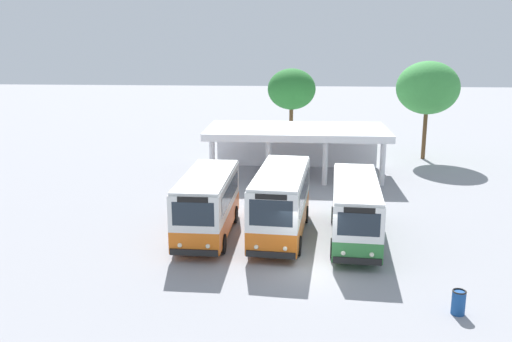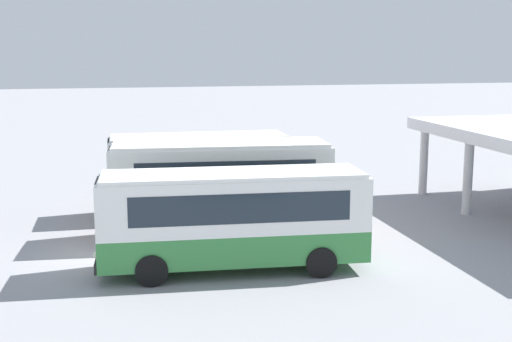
{
  "view_description": "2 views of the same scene",
  "coord_description": "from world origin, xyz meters",
  "px_view_note": "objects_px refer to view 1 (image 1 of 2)",
  "views": [
    {
      "loc": [
        -0.68,
        -22.04,
        9.54
      ],
      "look_at": [
        -2.74,
        7.02,
        2.48
      ],
      "focal_mm": 38.79,
      "sensor_mm": 36.0,
      "label": 1
    },
    {
      "loc": [
        21.25,
        -0.25,
        6.5
      ],
      "look_at": [
        -2.98,
        5.33,
        1.96
      ],
      "focal_mm": 48.1,
      "sensor_mm": 36.0,
      "label": 2
    }
  ],
  "objects_px": {
    "city_bus_nearest_orange": "(208,202)",
    "waiting_chair_end_by_column": "(280,169)",
    "waiting_chair_second_from_end": "(289,169)",
    "litter_bin_apron": "(458,302)",
    "waiting_chair_middle_seat": "(297,169)",
    "waiting_chair_fourth_seat": "(306,170)",
    "city_bus_second_in_row": "(281,201)",
    "city_bus_middle_cream": "(355,208)"
  },
  "relations": [
    {
      "from": "city_bus_nearest_orange",
      "to": "waiting_chair_end_by_column",
      "type": "relative_size",
      "value": 8.21
    },
    {
      "from": "waiting_chair_second_from_end",
      "to": "litter_bin_apron",
      "type": "relative_size",
      "value": 0.96
    },
    {
      "from": "waiting_chair_middle_seat",
      "to": "waiting_chair_fourth_seat",
      "type": "bearing_deg",
      "value": -1.17
    },
    {
      "from": "waiting_chair_fourth_seat",
      "to": "waiting_chair_second_from_end",
      "type": "bearing_deg",
      "value": -176.42
    },
    {
      "from": "city_bus_nearest_orange",
      "to": "waiting_chair_second_from_end",
      "type": "bearing_deg",
      "value": 72.72
    },
    {
      "from": "waiting_chair_middle_seat",
      "to": "city_bus_second_in_row",
      "type": "bearing_deg",
      "value": -93.94
    },
    {
      "from": "city_bus_nearest_orange",
      "to": "waiting_chair_fourth_seat",
      "type": "xyz_separation_m",
      "value": [
        4.99,
        12.3,
        -1.21
      ]
    },
    {
      "from": "waiting_chair_fourth_seat",
      "to": "city_bus_second_in_row",
      "type": "bearing_deg",
      "value": -96.73
    },
    {
      "from": "city_bus_middle_cream",
      "to": "waiting_chair_end_by_column",
      "type": "relative_size",
      "value": 9.2
    },
    {
      "from": "city_bus_nearest_orange",
      "to": "city_bus_middle_cream",
      "type": "xyz_separation_m",
      "value": [
        7.12,
        -0.05,
        -0.09
      ]
    },
    {
      "from": "city_bus_nearest_orange",
      "to": "litter_bin_apron",
      "type": "distance_m",
      "value": 12.43
    },
    {
      "from": "waiting_chair_end_by_column",
      "to": "waiting_chair_second_from_end",
      "type": "height_order",
      "value": "same"
    },
    {
      "from": "waiting_chair_second_from_end",
      "to": "waiting_chair_middle_seat",
      "type": "distance_m",
      "value": 0.6
    },
    {
      "from": "waiting_chair_fourth_seat",
      "to": "litter_bin_apron",
      "type": "xyz_separation_m",
      "value": [
        5.06,
        -19.51,
        -0.07
      ]
    },
    {
      "from": "city_bus_second_in_row",
      "to": "city_bus_middle_cream",
      "type": "height_order",
      "value": "city_bus_second_in_row"
    },
    {
      "from": "city_bus_nearest_orange",
      "to": "litter_bin_apron",
      "type": "height_order",
      "value": "city_bus_nearest_orange"
    },
    {
      "from": "waiting_chair_fourth_seat",
      "to": "litter_bin_apron",
      "type": "relative_size",
      "value": 0.96
    },
    {
      "from": "waiting_chair_end_by_column",
      "to": "waiting_chair_fourth_seat",
      "type": "xyz_separation_m",
      "value": [
        1.78,
        0.0,
        0.0
      ]
    },
    {
      "from": "waiting_chair_second_from_end",
      "to": "waiting_chair_fourth_seat",
      "type": "bearing_deg",
      "value": 3.58
    },
    {
      "from": "city_bus_second_in_row",
      "to": "city_bus_middle_cream",
      "type": "distance_m",
      "value": 3.58
    },
    {
      "from": "city_bus_nearest_orange",
      "to": "city_bus_second_in_row",
      "type": "relative_size",
      "value": 0.93
    },
    {
      "from": "city_bus_middle_cream",
      "to": "waiting_chair_fourth_seat",
      "type": "relative_size",
      "value": 9.2
    },
    {
      "from": "waiting_chair_end_by_column",
      "to": "litter_bin_apron",
      "type": "height_order",
      "value": "litter_bin_apron"
    },
    {
      "from": "city_bus_nearest_orange",
      "to": "litter_bin_apron",
      "type": "relative_size",
      "value": 7.84
    },
    {
      "from": "city_bus_nearest_orange",
      "to": "city_bus_middle_cream",
      "type": "height_order",
      "value": "city_bus_nearest_orange"
    },
    {
      "from": "city_bus_nearest_orange",
      "to": "litter_bin_apron",
      "type": "bearing_deg",
      "value": -35.68
    },
    {
      "from": "city_bus_middle_cream",
      "to": "litter_bin_apron",
      "type": "relative_size",
      "value": 8.79
    },
    {
      "from": "city_bus_middle_cream",
      "to": "city_bus_second_in_row",
      "type": "bearing_deg",
      "value": 175.81
    },
    {
      "from": "city_bus_nearest_orange",
      "to": "waiting_chair_end_by_column",
      "type": "distance_m",
      "value": 12.77
    },
    {
      "from": "city_bus_nearest_orange",
      "to": "waiting_chair_middle_seat",
      "type": "height_order",
      "value": "city_bus_nearest_orange"
    },
    {
      "from": "city_bus_nearest_orange",
      "to": "waiting_chair_middle_seat",
      "type": "bearing_deg",
      "value": 70.35
    },
    {
      "from": "waiting_chair_middle_seat",
      "to": "litter_bin_apron",
      "type": "xyz_separation_m",
      "value": [
        5.65,
        -19.53,
        -0.07
      ]
    },
    {
      "from": "waiting_chair_end_by_column",
      "to": "litter_bin_apron",
      "type": "relative_size",
      "value": 0.96
    },
    {
      "from": "waiting_chair_end_by_column",
      "to": "waiting_chair_second_from_end",
      "type": "bearing_deg",
      "value": -6.93
    },
    {
      "from": "city_bus_middle_cream",
      "to": "waiting_chair_fourth_seat",
      "type": "bearing_deg",
      "value": 99.81
    },
    {
      "from": "city_bus_second_in_row",
      "to": "waiting_chair_fourth_seat",
      "type": "xyz_separation_m",
      "value": [
        1.43,
        12.09,
        -1.31
      ]
    },
    {
      "from": "waiting_chair_end_by_column",
      "to": "waiting_chair_middle_seat",
      "type": "height_order",
      "value": "same"
    },
    {
      "from": "waiting_chair_end_by_column",
      "to": "waiting_chair_fourth_seat",
      "type": "relative_size",
      "value": 1.0
    },
    {
      "from": "waiting_chair_end_by_column",
      "to": "waiting_chair_middle_seat",
      "type": "relative_size",
      "value": 1.0
    },
    {
      "from": "city_bus_nearest_orange",
      "to": "waiting_chair_fourth_seat",
      "type": "bearing_deg",
      "value": 67.93
    },
    {
      "from": "city_bus_second_in_row",
      "to": "waiting_chair_end_by_column",
      "type": "relative_size",
      "value": 8.85
    },
    {
      "from": "city_bus_nearest_orange",
      "to": "city_bus_middle_cream",
      "type": "relative_size",
      "value": 0.89
    }
  ]
}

